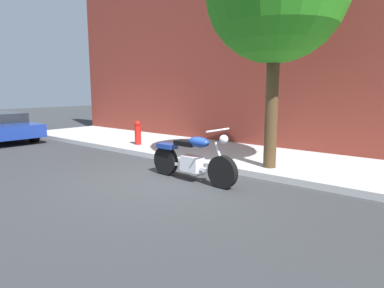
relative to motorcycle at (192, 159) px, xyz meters
The scene contains 5 objects.
ground_plane 0.73m from the motorcycle, 149.95° to the right, with size 60.00×60.00×0.00m, color #303335.
sidewalk 2.66m from the motorcycle, 100.89° to the left, with size 18.42×3.13×0.14m, color #B0B0B0.
building_facade 5.50m from the motorcycle, 96.45° to the left, with size 18.42×0.50×7.43m, color maroon.
motorcycle is the anchor object (origin of this frame).
fire_hydrant 4.16m from the motorcycle, 154.06° to the left, with size 0.20×0.20×0.91m.
Camera 1 is at (4.75, -4.88, 1.88)m, focal length 31.01 mm.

